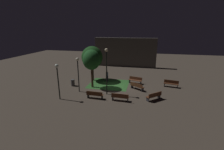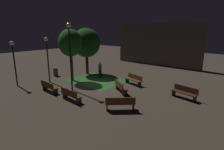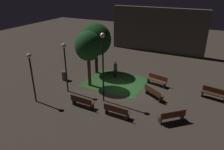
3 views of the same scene
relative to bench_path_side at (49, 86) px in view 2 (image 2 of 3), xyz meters
name	(u,v)px [view 2 (image 2 of 3)]	position (x,y,z in m)	size (l,w,h in m)	color
ground_plane	(97,84)	(1.38, 3.93, -0.48)	(60.00, 60.00, 0.00)	#473D33
grass_lawn	(97,80)	(0.37, 4.90, -0.48)	(5.26, 4.46, 0.01)	#2D6028
bench_path_side	(49,86)	(0.00, 0.00, 0.00)	(1.82, 0.55, 0.88)	#512D19
bench_back_row	(71,95)	(2.75, 0.00, 0.00)	(1.82, 0.55, 0.88)	brown
bench_corner	(134,79)	(3.86, 6.02, 0.00)	(1.86, 0.91, 0.88)	brown
bench_by_lamp	(185,92)	(8.48, 5.54, 0.00)	(1.86, 0.81, 0.88)	#422314
bench_front_right	(120,103)	(6.21, 1.05, 0.00)	(1.65, 1.57, 0.88)	brown
bench_lawn_edge	(120,86)	(4.23, 3.61, 0.00)	(1.77, 1.39, 0.88)	#512D19
tree_left_canopy	(70,43)	(-1.42, 3.32, 3.06)	(2.19, 2.19, 4.84)	#423021
tree_tall_center	(86,43)	(-2.31, 6.06, 2.89)	(2.95, 2.95, 4.93)	#2D2116
lamp_post_plaza_west	(13,55)	(-3.64, -0.89, 2.19)	(0.36, 0.36, 3.85)	black
lamp_post_plaza_east	(70,47)	(0.95, 1.49, 3.03)	(0.36, 0.36, 5.27)	black
lamp_post_near_wall	(47,52)	(-2.47, 1.53, 2.36)	(0.36, 0.36, 4.12)	black
trash_bin	(56,72)	(-4.10, 3.22, -0.05)	(0.48, 0.48, 0.87)	#4C4C4C
pedestrian	(100,69)	(-0.11, 5.82, 0.37)	(0.32, 0.32, 1.61)	black
building_wall_backdrop	(157,45)	(1.03, 15.69, 2.30)	(11.86, 0.80, 5.56)	#4C4742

